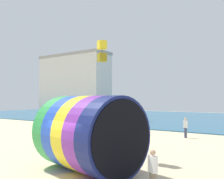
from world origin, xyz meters
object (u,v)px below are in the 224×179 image
kite_yellow_box (102,51)px  bystander_near_water (185,127)px  giant_inflatable_tube (89,133)px  bystander_far_left (110,124)px  kite_handler (153,172)px

kite_yellow_box → bystander_near_water: 11.44m
giant_inflatable_tube → bystander_near_water: size_ratio=2.96×
bystander_near_water → bystander_far_left: (-8.27, -0.02, -0.13)m
bystander_far_left → kite_yellow_box: bearing=-57.8°
kite_handler → kite_yellow_box: kite_yellow_box is taller
bystander_far_left → bystander_near_water: bearing=0.2°
kite_yellow_box → bystander_near_water: bearing=77.7°
bystander_near_water → giant_inflatable_tube: bearing=-92.4°
giant_inflatable_tube → kite_handler: size_ratio=3.30×
kite_handler → kite_yellow_box: size_ratio=1.15×
giant_inflatable_tube → kite_handler: (3.74, -0.90, -0.99)m
kite_yellow_box → giant_inflatable_tube: bearing=-63.5°
giant_inflatable_tube → bystander_near_water: 13.01m
bystander_far_left → kite_handler: bearing=-50.4°
bystander_near_water → kite_handler: bearing=-77.0°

